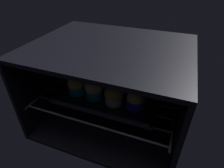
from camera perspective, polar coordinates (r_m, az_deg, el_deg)
oven_cavity at (r=80.22cm, az=0.64°, el=0.61°), size 59.00×47.00×37.00cm
oven_rack at (r=78.93cm, az=-0.46°, el=-3.03°), size 54.80×42.00×0.80cm
baking_tray at (r=79.61cm, az=-0.00°, el=-1.71°), size 41.03×32.77×2.20cm
muffin_row0_col0 at (r=75.98cm, az=-11.04°, el=-0.22°), size 6.86×6.86×8.65cm
muffin_row0_col1 at (r=72.31cm, az=-5.62°, el=-1.29°), size 7.34×7.34×8.98cm
muffin_row0_col2 at (r=69.48cm, az=0.55°, el=-3.41°), size 7.26×7.26×8.09cm
muffin_row0_col3 at (r=67.86cm, az=7.34°, el=-4.71°), size 6.68×6.68×8.11cm
muffin_row1_col0 at (r=81.70cm, az=-8.25°, el=2.38°), size 6.68×6.68×8.14cm
muffin_row1_col1 at (r=78.25cm, az=-2.83°, el=1.39°), size 6.68×6.68×8.27cm
muffin_row1_col2 at (r=76.00cm, az=2.64°, el=0.21°), size 6.98×6.98×8.31cm
muffin_row1_col3 at (r=74.59cm, az=9.10°, el=-0.80°), size 6.68×6.68×8.25cm
muffin_row2_col0 at (r=88.06cm, az=-5.92°, el=5.06°), size 6.68×6.68×8.12cm
muffin_row2_col1 at (r=85.10cm, az=-0.69°, el=4.40°), size 6.68×6.68×8.29cm
muffin_row2_col2 at (r=82.68cm, az=4.53°, el=3.29°), size 6.68×6.68×8.63cm
muffin_row2_col3 at (r=81.41cm, az=10.25°, el=2.31°), size 6.68×6.68×8.30cm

